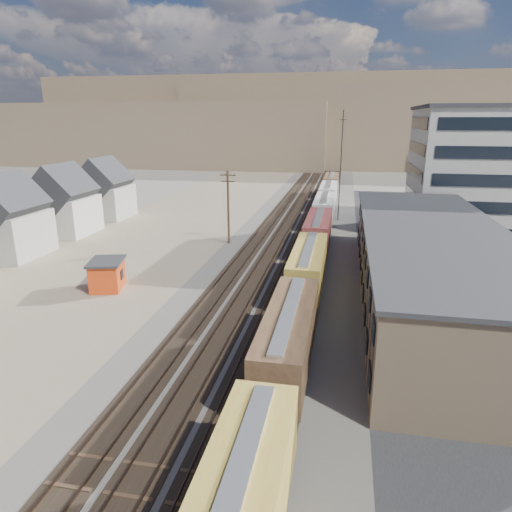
% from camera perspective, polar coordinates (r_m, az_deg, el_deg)
% --- Properties ---
extents(ground, '(300.00, 300.00, 0.00)m').
position_cam_1_polar(ground, '(24.87, -8.93, -25.22)').
color(ground, '#6B6356').
rests_on(ground, ground).
extents(ballast_bed, '(18.00, 200.00, 0.06)m').
position_cam_1_polar(ballast_bed, '(69.57, 5.05, 2.93)').
color(ballast_bed, '#4C4742').
rests_on(ballast_bed, ground).
extents(dirt_yard, '(24.00, 180.00, 0.03)m').
position_cam_1_polar(dirt_yard, '(65.37, -13.66, 1.60)').
color(dirt_yard, '#826C59').
rests_on(dirt_yard, ground).
extents(asphalt_lot, '(26.00, 120.00, 0.04)m').
position_cam_1_polar(asphalt_lot, '(56.81, 25.93, -1.92)').
color(asphalt_lot, '#232326').
rests_on(asphalt_lot, ground).
extents(rail_tracks, '(11.40, 200.00, 0.24)m').
position_cam_1_polar(rail_tracks, '(69.61, 4.60, 3.02)').
color(rail_tracks, black).
rests_on(rail_tracks, ground).
extents(freight_train, '(3.00, 119.74, 4.46)m').
position_cam_1_polar(freight_train, '(51.94, 7.23, 1.24)').
color(freight_train, black).
rests_on(freight_train, ground).
extents(warehouse, '(12.40, 40.40, 7.25)m').
position_cam_1_polar(warehouse, '(44.88, 20.91, -1.10)').
color(warehouse, tan).
rests_on(warehouse, ground).
extents(office_tower, '(22.60, 18.60, 18.45)m').
position_cam_1_polar(office_tower, '(75.53, 27.58, 9.33)').
color(office_tower, '#9E998E').
rests_on(office_tower, ground).
extents(utility_pole_north, '(2.20, 0.32, 10.00)m').
position_cam_1_polar(utility_pole_north, '(62.23, -3.48, 6.29)').
color(utility_pole_north, '#382619').
rests_on(utility_pole_north, ground).
extents(radio_mast, '(1.20, 0.16, 18.00)m').
position_cam_1_polar(radio_mast, '(77.59, 10.54, 10.97)').
color(radio_mast, black).
rests_on(radio_mast, ground).
extents(hills_north, '(265.00, 80.00, 32.00)m').
position_cam_1_polar(hills_north, '(185.29, 9.34, 15.76)').
color(hills_north, brown).
rests_on(hills_north, ground).
extents(maintenance_shed, '(4.13, 4.80, 3.02)m').
position_cam_1_polar(maintenance_shed, '(48.39, -18.10, -2.19)').
color(maintenance_shed, red).
rests_on(maintenance_shed, ground).
extents(parked_car_blue, '(5.04, 6.31, 1.59)m').
position_cam_1_polar(parked_car_blue, '(64.96, 26.21, 0.95)').
color(parked_car_blue, navy).
rests_on(parked_car_blue, ground).
extents(parked_car_far, '(2.71, 4.50, 1.43)m').
position_cam_1_polar(parked_car_far, '(72.65, 28.70, 2.06)').
color(parked_car_far, silver).
rests_on(parked_car_far, ground).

